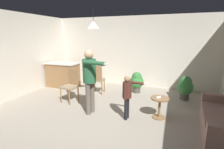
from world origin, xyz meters
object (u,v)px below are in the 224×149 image
Objects in this scene: potted_plant_by_wall at (185,87)px; spare_remote_on_table at (158,97)px; potted_plant_corner at (137,81)px; kitchen_counter at (63,75)px; side_table_by_couch at (159,105)px; person_adult at (90,75)px; dining_chair_by_counter at (97,78)px; dining_chair_near_wall at (71,84)px; person_child at (127,93)px.

potted_plant_by_wall is 1.74m from spare_remote_on_table.
kitchen_counter is at bearing -173.84° from potted_plant_corner.
person_adult reaches higher than side_table_by_couch.
spare_remote_on_table is at bearing -20.90° from kitchen_counter.
person_adult is at bearing -80.20° from dining_chair_by_counter.
person_adult is 1.19m from dining_chair_near_wall.
kitchen_counter is at bearing -120.33° from person_adult.
side_table_by_couch is 1.85m from person_adult.
dining_chair_by_counter is at bearing -152.35° from person_adult.
dining_chair_by_counter reaches higher than side_table_by_couch.
kitchen_counter is 1.73× the size of potted_plant_corner.
potted_plant_corner is at bearing 168.96° from person_adult.
person_child is 1.07× the size of dining_chair_near_wall.
person_child reaches higher than side_table_by_couch.
dining_chair_near_wall is at bearing -110.90° from person_adult.
kitchen_counter is 1.26× the size of dining_chair_by_counter.
side_table_by_couch is at bearing 110.73° from person_adult.
dining_chair_near_wall is 2.27m from potted_plant_corner.
kitchen_counter is at bearing 159.66° from side_table_by_couch.
side_table_by_couch is 4.00× the size of spare_remote_on_table.
potted_plant_by_wall is (4.42, 0.17, -0.07)m from kitchen_counter.
spare_remote_on_table is at bearing -113.04° from potted_plant_by_wall.
spare_remote_on_table reaches higher than side_table_by_couch.
spare_remote_on_table is at bearing -172.85° from dining_chair_near_wall.
side_table_by_couch is 1.70m from potted_plant_by_wall.
kitchen_counter is at bearing -177.76° from potted_plant_by_wall.
dining_chair_near_wall is (-2.62, 0.21, 0.22)m from side_table_by_couch.
potted_plant_by_wall is at bearing 150.41° from person_child.
potted_plant_corner is 5.62× the size of spare_remote_on_table.
dining_chair_by_counter is at bearing -104.91° from dining_chair_near_wall.
spare_remote_on_table is at bearing -63.03° from potted_plant_corner.
dining_chair_near_wall is at bearing -125.85° from dining_chair_by_counter.
dining_chair_near_wall is (-0.46, -0.90, 0.00)m from dining_chair_by_counter.
person_child is 2.34m from potted_plant_by_wall.
person_adult is 1.53× the size of person_child.
person_adult is at bearing -140.59° from potted_plant_by_wall.
person_adult is 1.59m from dining_chair_by_counter.
person_adult reaches higher than potted_plant_by_wall.
kitchen_counter is at bearing 161.26° from dining_chair_by_counter.
dining_chair_by_counter reaches higher than spare_remote_on_table.
side_table_by_couch is 1.94m from potted_plant_corner.
side_table_by_couch is 0.69× the size of potted_plant_by_wall.
side_table_by_couch is at bearing -35.65° from dining_chair_by_counter.
person_adult reaches higher than person_child.
person_adult is 1.64× the size of dining_chair_near_wall.
side_table_by_couch is 0.49× the size of person_child.
dining_chair_near_wall is at bearing -138.68° from potted_plant_corner.
person_child is at bearing -126.01° from potted_plant_by_wall.
kitchen_counter is 1.66m from dining_chair_near_wall.
dining_chair_near_wall reaches higher than side_table_by_couch.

